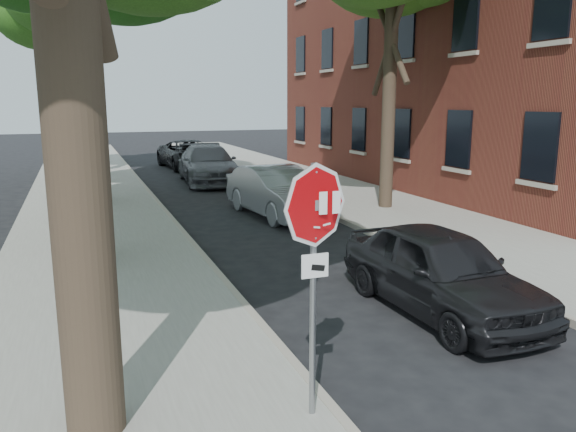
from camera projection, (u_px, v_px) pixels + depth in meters
name	position (u px, v px, depth m)	size (l,w,h in m)	color
ground	(371.00, 410.00, 6.09)	(120.00, 120.00, 0.00)	black
sidewalk_left	(93.00, 216.00, 16.22)	(4.00, 55.00, 0.12)	gray
sidewalk_right	(355.00, 198.00, 19.15)	(4.00, 55.00, 0.12)	gray
curb_left	(164.00, 211.00, 16.93)	(0.12, 55.00, 0.13)	#9E9384
curb_right	(300.00, 202.00, 18.44)	(0.12, 55.00, 0.13)	#9E9384
stop_sign	(315.00, 243.00, 5.43)	(0.76, 0.34, 2.61)	gray
tree_far	(68.00, 5.00, 23.07)	(5.29, 4.91, 9.33)	black
car_a	(440.00, 270.00, 8.82)	(1.62, 4.02, 1.37)	black
car_b	(277.00, 192.00, 16.30)	(1.54, 4.40, 1.45)	gray
car_c	(208.00, 164.00, 23.07)	(2.13, 5.24, 1.52)	#525257
car_d	(189.00, 154.00, 28.15)	(2.33, 5.05, 1.40)	black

